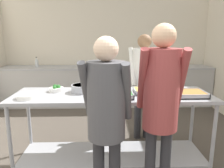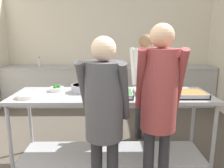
{
  "view_description": "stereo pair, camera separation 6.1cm",
  "coord_description": "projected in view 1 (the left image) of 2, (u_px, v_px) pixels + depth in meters",
  "views": [
    {
      "loc": [
        -0.03,
        -1.2,
        1.63
      ],
      "look_at": [
        0.06,
        1.48,
        1.03
      ],
      "focal_mm": 35.0,
      "sensor_mm": 36.0,
      "label": 1
    },
    {
      "loc": [
        0.04,
        -1.2,
        1.63
      ],
      "look_at": [
        0.06,
        1.48,
        1.03
      ],
      "focal_mm": 35.0,
      "sensor_mm": 36.0,
      "label": 2
    }
  ],
  "objects": [
    {
      "name": "serving_counter",
      "position": [
        112.0,
        117.0,
        2.73
      ],
      "size": [
        2.4,
        0.73,
        0.93
      ],
      "color": "#9EA0A8",
      "rests_on": "ground_plane"
    },
    {
      "name": "back_counter",
      "position": [
        107.0,
        86.0,
        5.21
      ],
      "size": [
        4.87,
        0.65,
        0.92
      ],
      "color": "#A8A8A8",
      "rests_on": "ground_plane"
    },
    {
      "name": "plate_stack",
      "position": [
        28.0,
        96.0,
        2.47
      ],
      "size": [
        0.25,
        0.25,
        0.05
      ],
      "color": "white",
      "rests_on": "serving_counter"
    },
    {
      "name": "serving_tray_roast",
      "position": [
        150.0,
        91.0,
        2.7
      ],
      "size": [
        0.39,
        0.28,
        0.05
      ],
      "color": "#9EA0A8",
      "rests_on": "serving_counter"
    },
    {
      "name": "sauce_pan",
      "position": [
        83.0,
        88.0,
        2.74
      ],
      "size": [
        0.42,
        0.28,
        0.09
      ],
      "color": "#9EA0A8",
      "rests_on": "serving_counter"
    },
    {
      "name": "water_bottle",
      "position": [
        37.0,
        62.0,
        5.09
      ],
      "size": [
        0.08,
        0.08,
        0.22
      ],
      "color": "silver",
      "rests_on": "back_counter"
    },
    {
      "name": "guest_serving_right",
      "position": [
        161.0,
        98.0,
        1.96
      ],
      "size": [
        0.43,
        0.35,
        1.73
      ],
      "color": "#2D2D33",
      "rests_on": "ground_plane"
    },
    {
      "name": "serving_tray_vegetables",
      "position": [
        188.0,
        94.0,
        2.57
      ],
      "size": [
        0.39,
        0.31,
        0.05
      ],
      "color": "#9EA0A8",
      "rests_on": "serving_counter"
    },
    {
      "name": "cook_behind_counter",
      "position": [
        143.0,
        76.0,
        3.36
      ],
      "size": [
        0.46,
        0.36,
        1.65
      ],
      "color": "#2D2D33",
      "rests_on": "ground_plane"
    },
    {
      "name": "serving_tray_greens",
      "position": [
        117.0,
        94.0,
        2.55
      ],
      "size": [
        0.36,
        0.33,
        0.05
      ],
      "color": "#9EA0A8",
      "rests_on": "serving_counter"
    },
    {
      "name": "guest_serving_left",
      "position": [
        106.0,
        108.0,
        1.9
      ],
      "size": [
        0.48,
        0.39,
        1.63
      ],
      "color": "#2D2D33",
      "rests_on": "ground_plane"
    },
    {
      "name": "broccoli_bowl",
      "position": [
        56.0,
        89.0,
        2.77
      ],
      "size": [
        0.18,
        0.18,
        0.09
      ],
      "color": "silver",
      "rests_on": "serving_counter"
    },
    {
      "name": "wall_rear",
      "position": [
        106.0,
        48.0,
        5.38
      ],
      "size": [
        5.03,
        0.06,
        2.65
      ],
      "color": "beige",
      "rests_on": "ground_plane"
    }
  ]
}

